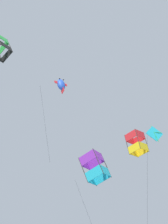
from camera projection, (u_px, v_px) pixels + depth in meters
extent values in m
cube|color=purple|center=(99.00, 155.00, 24.85)|extent=(1.42, 0.39, 0.71)
cube|color=purple|center=(85.00, 164.00, 25.20)|extent=(1.42, 0.39, 0.71)
cube|color=purple|center=(96.00, 162.00, 25.58)|extent=(0.11, 1.59, 1.24)
cube|color=purple|center=(87.00, 158.00, 24.46)|extent=(0.11, 1.59, 1.24)
cube|color=#1EB2C6|center=(105.00, 171.00, 24.06)|extent=(1.42, 0.39, 0.71)
cube|color=#1EB2C6|center=(91.00, 180.00, 24.41)|extent=(1.42, 0.39, 0.71)
cube|color=#1EB2C6|center=(102.00, 177.00, 24.79)|extent=(0.11, 1.59, 1.24)
cube|color=#1EB2C6|center=(94.00, 173.00, 23.68)|extent=(0.11, 1.59, 1.24)
cylinder|color=#332D28|center=(106.00, 165.00, 25.01)|extent=(0.09, 0.93, 2.11)
cylinder|color=#332D28|center=(98.00, 161.00, 23.90)|extent=(0.09, 0.93, 2.11)
cylinder|color=#332D28|center=(92.00, 174.00, 25.36)|extent=(0.09, 0.93, 2.11)
cylinder|color=#332D28|center=(83.00, 170.00, 24.25)|extent=(0.09, 0.93, 2.11)
cylinder|color=#47474C|center=(88.00, 214.00, 23.91)|extent=(2.61, 0.75, 4.90)
ellipsoid|color=blue|center=(61.00, 85.00, 28.54)|extent=(1.19, 1.38, 1.59)
cube|color=red|center=(64.00, 84.00, 28.83)|extent=(0.54, 0.40, 0.31)
cube|color=red|center=(57.00, 82.00, 28.49)|extent=(0.54, 0.40, 0.31)
cube|color=red|center=(63.00, 90.00, 27.92)|extent=(0.33, 0.56, 0.61)
sphere|color=black|center=(63.00, 80.00, 28.81)|extent=(0.17, 0.19, 0.15)
sphere|color=black|center=(60.00, 79.00, 28.63)|extent=(0.17, 0.19, 0.15)
cylinder|color=#47474C|center=(45.00, 124.00, 26.95)|extent=(2.97, 0.87, 5.97)
cube|color=#1EB2C6|center=(154.00, 134.00, 22.19)|extent=(0.99, 0.96, 1.31)
cylinder|color=green|center=(155.00, 133.00, 22.17)|extent=(0.33, 0.59, 1.45)
cylinder|color=green|center=(154.00, 132.00, 22.25)|extent=(0.71, 0.87, 0.03)
cylinder|color=#47474C|center=(147.00, 191.00, 20.17)|extent=(1.75, 1.28, 6.68)
cube|color=red|center=(140.00, 134.00, 19.10)|extent=(0.86, 0.33, 0.45)
cube|color=red|center=(130.00, 140.00, 19.57)|extent=(0.86, 0.33, 0.45)
cube|color=red|center=(139.00, 139.00, 19.60)|extent=(0.26, 0.91, 0.63)
cube|color=red|center=(131.00, 135.00, 19.07)|extent=(0.26, 0.91, 0.63)
cube|color=yellow|center=(144.00, 146.00, 18.64)|extent=(0.86, 0.33, 0.45)
cube|color=yellow|center=(133.00, 152.00, 19.10)|extent=(0.86, 0.33, 0.45)
cube|color=yellow|center=(143.00, 151.00, 19.14)|extent=(0.26, 0.91, 0.63)
cube|color=yellow|center=(134.00, 148.00, 18.60)|extent=(0.26, 0.91, 0.63)
cylinder|color=#332D28|center=(146.00, 142.00, 19.14)|extent=(0.11, 0.33, 1.34)
cylinder|color=#332D28|center=(138.00, 138.00, 18.60)|extent=(0.11, 0.33, 1.34)
cylinder|color=#332D28|center=(136.00, 148.00, 19.60)|extent=(0.11, 0.33, 1.34)
cylinder|color=#332D28|center=(127.00, 145.00, 19.06)|extent=(0.11, 0.33, 1.34)
cube|color=green|center=(2.00, 38.00, 25.92)|extent=(1.27, 0.48, 0.60)
cube|color=green|center=(3.00, 47.00, 26.54)|extent=(0.17, 1.40, 1.19)
cube|color=black|center=(6.00, 46.00, 25.13)|extent=(1.27, 0.48, 0.60)
cube|color=black|center=(7.00, 55.00, 25.75)|extent=(0.17, 1.40, 1.19)
cylinder|color=#332D28|center=(10.00, 46.00, 25.98)|extent=(0.15, 1.03, 1.76)
cylinder|color=#332D28|center=(0.00, 56.00, 26.31)|extent=(0.15, 1.03, 1.76)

